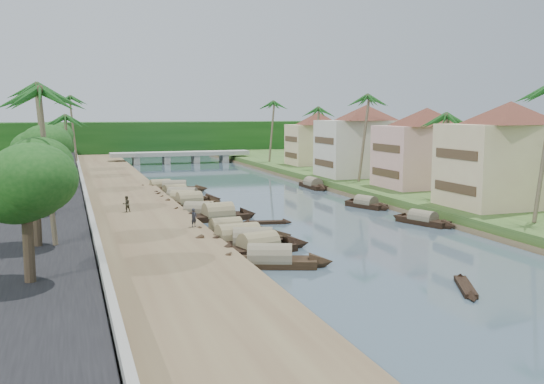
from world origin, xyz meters
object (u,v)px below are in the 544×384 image
object	(u,v)px
building_near	(508,153)
sampan_0	(270,260)
person_near	(194,218)
sampan_1	(259,248)
bridge	(181,155)

from	to	relation	value
building_near	sampan_0	distance (m)	30.77
building_near	person_near	world-z (taller)	building_near
sampan_0	sampan_1	size ratio (longest dim) A/B	1.08
building_near	sampan_0	size ratio (longest dim) A/B	1.67
sampan_0	bridge	bearing A→B (deg)	103.92
building_near	sampan_1	bearing A→B (deg)	-166.10
sampan_1	person_near	distance (m)	8.43
sampan_1	person_near	world-z (taller)	person_near
bridge	sampan_1	size ratio (longest dim) A/B	3.42
person_near	sampan_1	bearing A→B (deg)	-99.23
bridge	person_near	world-z (taller)	bridge
building_near	person_near	bearing A→B (deg)	178.51
building_near	sampan_1	size ratio (longest dim) A/B	1.81
bridge	sampan_0	size ratio (longest dim) A/B	3.16
sampan_1	sampan_0	bearing A→B (deg)	-109.41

